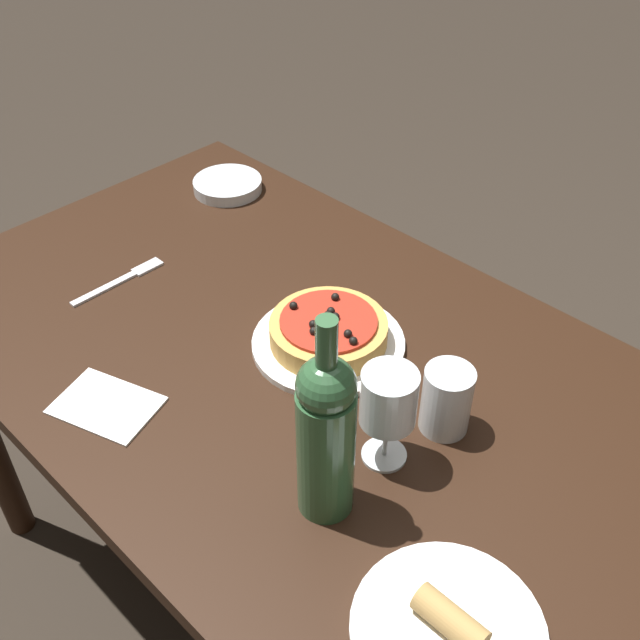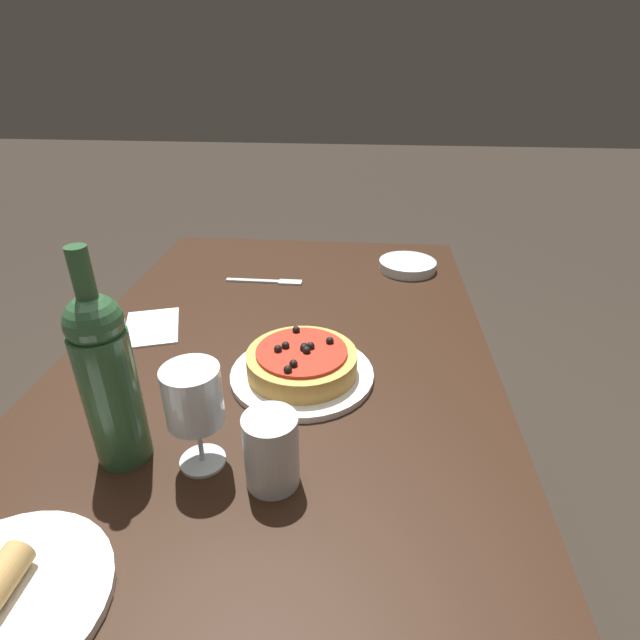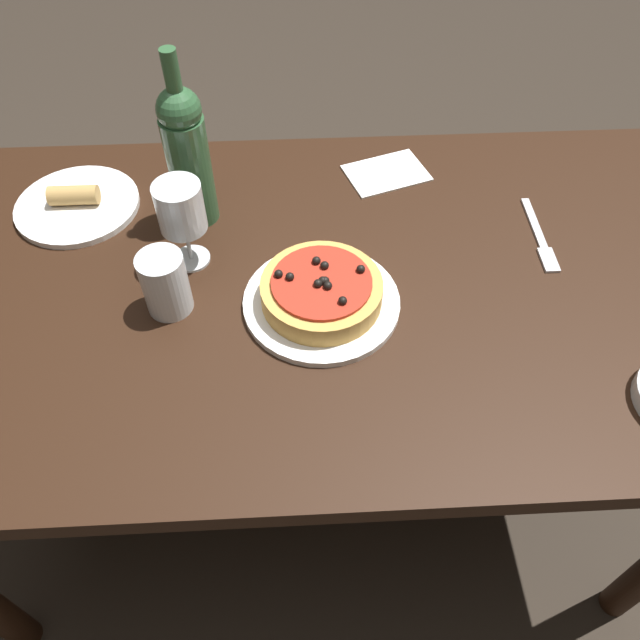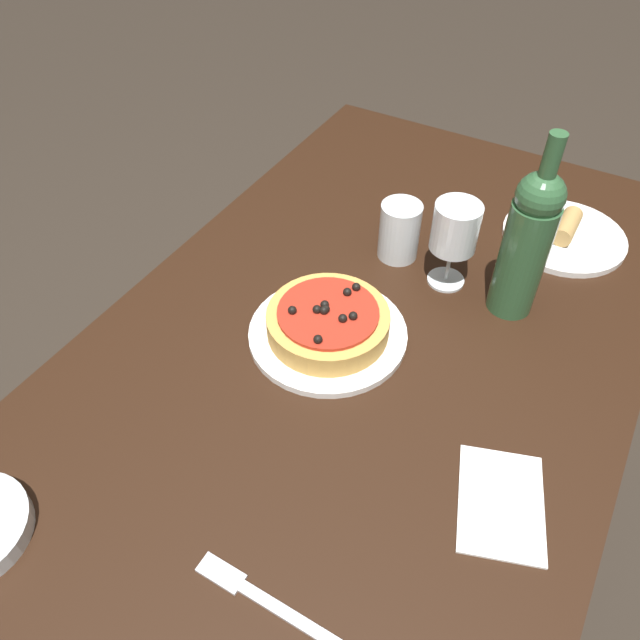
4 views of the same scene
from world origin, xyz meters
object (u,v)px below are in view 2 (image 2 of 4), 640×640
wine_glass (194,399)px  fork (269,281)px  side_bowl (407,265)px  pizza (302,361)px  dining_table (273,417)px  dinner_plate (302,374)px  wine_bottle (107,377)px  side_plate (0,601)px  water_cup (271,451)px

wine_glass → fork: wine_glass is taller
side_bowl → pizza: bearing=157.1°
dining_table → dinner_plate: (0.01, -0.06, 0.10)m
wine_bottle → side_plate: size_ratio=1.40×
wine_glass → side_plate: bearing=146.3°
fork → dinner_plate: bearing=-71.3°
water_cup → side_plate: water_cup is taller
wine_bottle → pizza: bearing=-46.9°
water_cup → dining_table: bearing=11.0°
water_cup → dinner_plate: bearing=-2.2°
pizza → dinner_plate: bearing=-67.7°
dinner_plate → pizza: bearing=112.3°
pizza → fork: (0.40, 0.13, -0.03)m
pizza → side_bowl: pizza is taller
wine_bottle → side_plate: bearing=171.5°
wine_bottle → side_plate: 0.26m
pizza → side_bowl: size_ratio=1.31×
wine_bottle → water_cup: bearing=-97.6°
wine_bottle → wine_glass: bearing=-92.5°
pizza → wine_glass: size_ratio=1.23×
dining_table → side_bowl: (0.52, -0.27, 0.10)m
dining_table → wine_glass: 0.30m
dinner_plate → water_cup: 0.25m
wine_glass → wine_bottle: 0.12m
side_plate → wine_bottle: bearing=-8.5°
pizza → fork: size_ratio=1.02×
wine_bottle → water_cup: 0.24m
dining_table → pizza: (0.01, -0.06, 0.12)m
side_plate → water_cup: bearing=-52.0°
side_bowl → side_plate: bearing=153.3°
dining_table → water_cup: bearing=-169.0°
dining_table → water_cup: size_ratio=13.30×
pizza → side_bowl: (0.51, -0.22, -0.02)m
dining_table → side_plate: bearing=154.5°
pizza → wine_bottle: wine_bottle is taller
dinner_plate → side_plate: side_plate is taller
dining_table → dinner_plate: bearing=-83.7°
dinner_plate → pizza: pizza is taller
dinner_plate → wine_bottle: wine_bottle is taller
water_cup → wine_glass: bearing=76.9°
dinner_plate → wine_glass: 0.27m
pizza → wine_glass: (-0.22, 0.12, 0.08)m
pizza → wine_bottle: 0.33m
dinner_plate → water_cup: water_cup is taller
dinner_plate → side_plate: bearing=149.2°
wine_bottle → side_plate: wine_bottle is taller
dinner_plate → side_bowl: size_ratio=1.71×
wine_bottle → side_bowl: size_ratio=2.13×
wine_glass → dinner_plate: bearing=-27.6°
dinner_plate → side_plate: 0.52m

